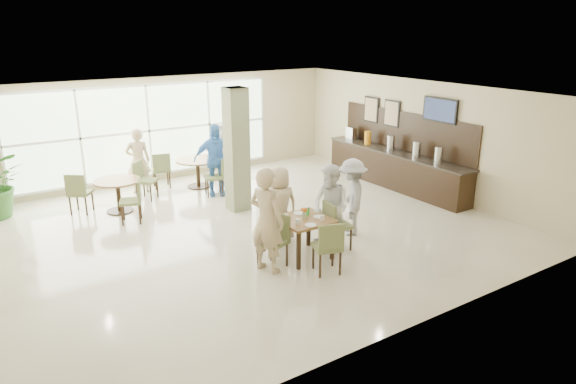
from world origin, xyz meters
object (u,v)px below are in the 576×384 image
buffet_counter (395,166)px  adult_a (215,160)px  teen_standing (352,197)px  round_table_left (118,188)px  adult_standing (138,161)px  teen_right (331,207)px  main_table (304,224)px  adult_b (221,153)px  teen_left (267,220)px  teen_far (280,204)px  round_table_right (198,165)px

buffet_counter → adult_a: 4.69m
teen_standing → round_table_left: bearing=-100.8°
adult_standing → teen_right: bearing=121.7°
main_table → adult_b: 5.26m
teen_left → teen_standing: (2.28, 0.48, -0.14)m
main_table → teen_standing: bearing=15.1°
teen_left → adult_a: 4.45m
adult_a → teen_far: bearing=-71.2°
teen_left → teen_right: (1.50, 0.17, -0.11)m
teen_left → adult_a: bearing=-35.3°
buffet_counter → teen_standing: 3.61m
adult_a → teen_right: bearing=-61.9°
round_table_right → teen_left: 5.29m
round_table_left → main_table: bearing=-63.7°
round_table_right → teen_right: 5.04m
round_table_right → round_table_left: bearing=-161.5°
adult_b → adult_standing: (-2.17, 0.28, 0.02)m
main_table → round_table_left: size_ratio=0.85×
teen_left → teen_far: size_ratio=1.23×
teen_standing → adult_b: bearing=-136.7°
main_table → teen_left: teen_left is taller
adult_b → adult_a: bearing=-46.0°
adult_a → adult_b: size_ratio=1.12×
buffet_counter → adult_b: 4.65m
round_table_left → teen_right: size_ratio=0.64×
teen_right → main_table: bearing=-91.1°
round_table_right → teen_left: size_ratio=0.61×
round_table_right → buffet_counter: 5.19m
teen_standing → adult_standing: (-2.71, 5.07, 0.04)m
adult_b → main_table: bearing=-22.4°
main_table → round_table_left: same height
adult_standing → buffet_counter: bearing=163.1°
main_table → teen_left: (-0.84, -0.09, 0.28)m
teen_far → teen_standing: bearing=168.8°
teen_right → teen_standing: 0.84m
buffet_counter → adult_b: (-3.62, 2.91, 0.25)m
teen_far → teen_right: bearing=135.7°
round_table_left → teen_far: teen_far is taller
round_table_right → adult_b: bearing=7.3°
main_table → teen_right: (0.66, 0.07, 0.17)m
main_table → adult_a: 4.23m
buffet_counter → adult_standing: buffet_counter is taller
buffet_counter → round_table_left: bearing=162.8°
round_table_right → adult_b: adult_b is taller
main_table → adult_b: (0.90, 5.18, 0.16)m
round_table_left → teen_left: teen_left is taller
round_table_right → adult_standing: size_ratio=0.68×
adult_b → round_table_left: bearing=-86.7°
buffet_counter → adult_b: buffet_counter is taller
round_table_left → teen_left: 4.61m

